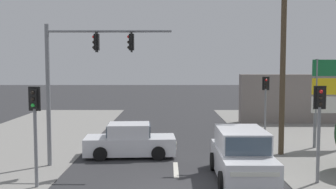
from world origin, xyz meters
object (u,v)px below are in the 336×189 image
pedestal_signal_right_kerb (318,117)px  shopping_plaza_sign (332,91)px  utility_pole_midground_right (282,56)px  sedan_oncoming_mid (129,142)px  pedestal_signal_left_kerb (34,120)px  suv_crossing_left (241,156)px  pedestal_signal_far_median (265,95)px  traffic_signal_mast (77,69)px

pedestal_signal_right_kerb → shopping_plaza_sign: size_ratio=0.77×
utility_pole_midground_right → sedan_oncoming_mid: size_ratio=2.08×
utility_pole_midground_right → pedestal_signal_left_kerb: (-10.05, -5.08, -2.31)m
suv_crossing_left → sedan_oncoming_mid: suv_crossing_left is taller
pedestal_signal_far_median → pedestal_signal_left_kerb: bearing=-134.4°
suv_crossing_left → sedan_oncoming_mid: 5.91m
pedestal_signal_right_kerb → shopping_plaza_sign: (3.00, 6.07, 0.57)m
traffic_signal_mast → suv_crossing_left: traffic_signal_mast is taller
pedestal_signal_far_median → traffic_signal_mast: bearing=-141.0°
shopping_plaza_sign → suv_crossing_left: size_ratio=1.01×
pedestal_signal_left_kerb → suv_crossing_left: (7.38, 0.97, -1.53)m
traffic_signal_mast → shopping_plaza_sign: traffic_signal_mast is taller
traffic_signal_mast → pedestal_signal_far_median: bearing=39.0°
pedestal_signal_right_kerb → sedan_oncoming_mid: bearing=149.8°
pedestal_signal_left_kerb → suv_crossing_left: pedestal_signal_left_kerb is taller
shopping_plaza_sign → sedan_oncoming_mid: 10.65m
traffic_signal_mast → shopping_plaza_sign: (12.20, 3.62, -1.16)m
traffic_signal_mast → pedestal_signal_right_kerb: 9.68m
pedestal_signal_right_kerb → pedestal_signal_far_median: 10.45m
traffic_signal_mast → suv_crossing_left: bearing=-17.0°
utility_pole_midground_right → suv_crossing_left: 6.23m
sedan_oncoming_mid → pedestal_signal_far_median: bearing=38.2°
shopping_plaza_sign → sedan_oncoming_mid: size_ratio=1.06×
pedestal_signal_left_kerb → pedestal_signal_far_median: same height
utility_pole_midground_right → traffic_signal_mast: utility_pole_midground_right is taller
pedestal_signal_right_kerb → suv_crossing_left: size_ratio=0.78×
utility_pole_midground_right → pedestal_signal_right_kerb: bearing=-89.8°
traffic_signal_mast → pedestal_signal_right_kerb: size_ratio=1.69×
shopping_plaza_sign → utility_pole_midground_right: bearing=-153.6°
utility_pole_midground_right → pedestal_signal_right_kerb: utility_pole_midground_right is taller
pedestal_signal_right_kerb → shopping_plaza_sign: shopping_plaza_sign is taller
pedestal_signal_right_kerb → suv_crossing_left: 3.12m
pedestal_signal_far_median → pedestal_signal_right_kerb: bearing=-93.6°
utility_pole_midground_right → pedestal_signal_left_kerb: size_ratio=2.53×
shopping_plaza_sign → suv_crossing_left: shopping_plaza_sign is taller
traffic_signal_mast → pedestal_signal_right_kerb: (9.20, -2.45, -1.73)m
pedestal_signal_left_kerb → pedestal_signal_far_median: (10.73, 10.94, 0.00)m
pedestal_signal_right_kerb → traffic_signal_mast: bearing=165.1°
pedestal_signal_right_kerb → pedestal_signal_left_kerb: (-10.06, -0.51, 0.00)m
traffic_signal_mast → sedan_oncoming_mid: (1.96, 1.77, -3.44)m
pedestal_signal_right_kerb → sedan_oncoming_mid: size_ratio=0.82×
pedestal_signal_far_median → suv_crossing_left: bearing=-108.5°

